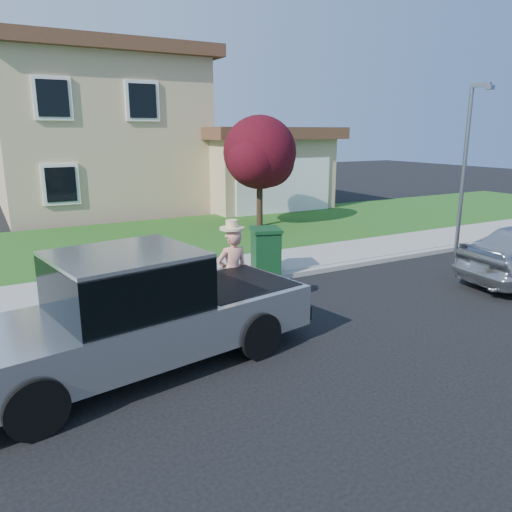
% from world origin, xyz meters
% --- Properties ---
extents(ground, '(80.00, 80.00, 0.00)m').
position_xyz_m(ground, '(0.00, 0.00, 0.00)').
color(ground, black).
rests_on(ground, ground).
extents(curb, '(40.00, 0.20, 0.12)m').
position_xyz_m(curb, '(1.00, 2.90, 0.06)').
color(curb, gray).
rests_on(curb, ground).
extents(sidewalk, '(40.00, 2.00, 0.15)m').
position_xyz_m(sidewalk, '(1.00, 4.00, 0.07)').
color(sidewalk, gray).
rests_on(sidewalk, ground).
extents(lawn, '(40.00, 7.00, 0.10)m').
position_xyz_m(lawn, '(1.00, 8.50, 0.05)').
color(lawn, '#204915').
rests_on(lawn, ground).
extents(house, '(14.00, 11.30, 6.85)m').
position_xyz_m(house, '(1.31, 16.38, 3.17)').
color(house, tan).
rests_on(house, ground).
extents(pickup_truck, '(5.75, 2.76, 1.82)m').
position_xyz_m(pickup_truck, '(-3.05, -0.02, 0.85)').
color(pickup_truck, black).
rests_on(pickup_truck, ground).
extents(woman, '(0.63, 0.46, 1.89)m').
position_xyz_m(woman, '(-0.83, 1.23, 0.90)').
color(woman, tan).
rests_on(woman, ground).
extents(ornamental_tree, '(2.88, 2.60, 3.95)m').
position_xyz_m(ornamental_tree, '(4.08, 8.76, 2.63)').
color(ornamental_tree, black).
rests_on(ornamental_tree, lawn).
extents(trash_bin, '(0.88, 0.94, 1.10)m').
position_xyz_m(trash_bin, '(1.00, 3.10, 0.71)').
color(trash_bin, '#0E3518').
rests_on(trash_bin, sidewalk).
extents(street_lamp, '(0.30, 0.62, 4.72)m').
position_xyz_m(street_lamp, '(6.98, 2.39, 2.69)').
color(street_lamp, slate).
rests_on(street_lamp, ground).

